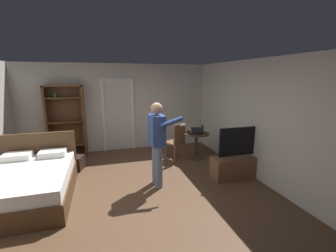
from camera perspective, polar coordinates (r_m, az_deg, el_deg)
The scene contains 14 objects.
ground_plane at distance 4.57m, azimuth -9.23°, elevation -16.20°, with size 6.01×6.01×0.00m, color brown.
wall_back at distance 6.86m, azimuth -12.62°, elevation 4.55°, with size 5.62×0.12×2.54m, color beige.
wall_right at distance 5.20m, azimuth 21.87°, elevation 1.49°, with size 0.12×5.71×2.54m, color beige.
doorway_frame at distance 6.79m, azimuth -12.46°, elevation 4.05°, with size 0.93×0.08×2.13m.
bed at distance 4.88m, azimuth -31.78°, elevation -12.12°, with size 1.46×1.96×1.02m.
bookshelf at distance 6.73m, azimuth -24.42°, elevation 1.71°, with size 0.98×0.32×1.96m.
tv_flatscreen at distance 5.27m, azimuth 17.66°, elevation -8.92°, with size 1.26×0.40×1.13m.
side_table at distance 6.12m, azimuth 7.12°, elevation -3.81°, with size 0.69×0.69×0.70m.
laptop at distance 6.00m, azimuth 7.02°, elevation -1.41°, with size 0.37×0.38×0.17m.
bottle_on_table at distance 6.02m, azimuth 8.73°, elevation -0.88°, with size 0.06×0.06×0.25m.
wooden_chair at distance 5.92m, azimuth 2.19°, elevation -3.60°, with size 0.57×0.57×0.99m.
person_blue_shirt at distance 4.45m, azimuth -2.68°, elevation -3.34°, with size 0.66×0.54×1.70m.
suitcase_dark at distance 6.42m, azimuth -25.09°, elevation -7.06°, with size 0.54×0.32×0.33m, color black.
suitcase_small at distance 5.90m, azimuth -23.21°, elevation -8.60°, with size 0.53×0.36×0.33m, color black.
Camera 1 is at (-0.44, -3.99, 2.18)m, focal length 24.10 mm.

